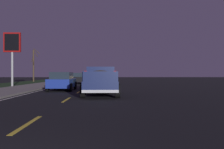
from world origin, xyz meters
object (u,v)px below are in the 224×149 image
pickup_truck (100,80)px  gas_price_sign (12,46)px  sedan_blue (62,81)px  sedan_green (105,79)px  bare_tree_far (34,65)px  sedan_black (79,78)px  sedan_tan (105,77)px

pickup_truck → gas_price_sign: bearing=42.7°
sedan_blue → sedan_green: 10.87m
sedan_blue → bare_tree_far: 24.56m
pickup_truck → gas_price_sign: gas_price_sign is taller
pickup_truck → sedan_blue: pickup_truck is taller
sedan_black → gas_price_sign: size_ratio=0.73×
pickup_truck → sedan_blue: 5.61m
bare_tree_far → sedan_blue: bearing=-157.1°
sedan_blue → sedan_green: (10.27, -3.55, 0.00)m
sedan_tan → sedan_green: same height
bare_tree_far → sedan_tan: bearing=-87.3°
sedan_tan → bare_tree_far: bare_tree_far is taller
sedan_black → bare_tree_far: bearing=47.8°
bare_tree_far → sedan_green: bearing=-133.2°
sedan_tan → gas_price_sign: size_ratio=0.73×
pickup_truck → bare_tree_far: bare_tree_far is taller
gas_price_sign → sedan_black: bearing=-41.3°
pickup_truck → gas_price_sign: size_ratio=0.91×
pickup_truck → bare_tree_far: 30.00m
gas_price_sign → sedan_blue: bearing=-133.9°
pickup_truck → sedan_blue: bearing=36.9°
sedan_green → gas_price_sign: bearing=109.3°
sedan_green → bare_tree_far: (12.26, 13.05, 2.27)m
pickup_truck → sedan_blue: size_ratio=1.23×
bare_tree_far → sedan_black: bearing=-132.2°
pickup_truck → gas_price_sign: (11.11, 10.25, 3.51)m
sedan_black → sedan_tan: bearing=-21.6°
pickup_truck → bare_tree_far: (27.02, 12.87, 2.08)m
sedan_tan → sedan_green: size_ratio=0.99×
pickup_truck → bare_tree_far: size_ratio=0.91×
sedan_blue → sedan_green: bearing=-19.1°
sedan_black → sedan_tan: same height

